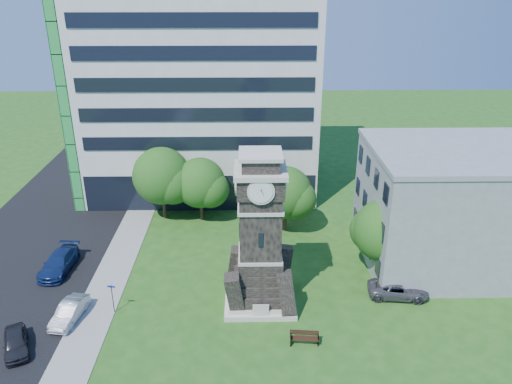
{
  "coord_description": "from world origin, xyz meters",
  "views": [
    {
      "loc": [
        2.16,
        -30.5,
        23.37
      ],
      "look_at": [
        2.79,
        8.41,
        6.47
      ],
      "focal_mm": 35.0,
      "sensor_mm": 36.0,
      "label": 1
    }
  ],
  "objects_px": {
    "car_street_north": "(59,263)",
    "car_east_lot": "(398,289)",
    "clock_tower": "(260,241)",
    "car_street_mid": "(70,312)",
    "street_sign": "(112,295)",
    "park_bench": "(304,337)",
    "car_street_south": "(16,343)"
  },
  "relations": [
    {
      "from": "clock_tower",
      "to": "car_street_north",
      "type": "height_order",
      "value": "clock_tower"
    },
    {
      "from": "clock_tower",
      "to": "street_sign",
      "type": "distance_m",
      "value": 11.75
    },
    {
      "from": "park_bench",
      "to": "street_sign",
      "type": "height_order",
      "value": "street_sign"
    },
    {
      "from": "car_street_south",
      "to": "car_street_north",
      "type": "xyz_separation_m",
      "value": [
        -0.53,
        10.02,
        0.12
      ]
    },
    {
      "from": "car_street_south",
      "to": "car_street_mid",
      "type": "distance_m",
      "value": 4.16
    },
    {
      "from": "car_street_south",
      "to": "car_street_north",
      "type": "relative_size",
      "value": 0.72
    },
    {
      "from": "clock_tower",
      "to": "park_bench",
      "type": "distance_m",
      "value": 7.56
    },
    {
      "from": "clock_tower",
      "to": "park_bench",
      "type": "relative_size",
      "value": 6.14
    },
    {
      "from": "park_bench",
      "to": "street_sign",
      "type": "xyz_separation_m",
      "value": [
        -13.99,
        3.74,
        0.98
      ]
    },
    {
      "from": "clock_tower",
      "to": "car_street_mid",
      "type": "bearing_deg",
      "value": -171.25
    },
    {
      "from": "car_street_north",
      "to": "park_bench",
      "type": "distance_m",
      "value": 22.32
    },
    {
      "from": "clock_tower",
      "to": "car_east_lot",
      "type": "bearing_deg",
      "value": 1.65
    },
    {
      "from": "clock_tower",
      "to": "car_east_lot",
      "type": "height_order",
      "value": "clock_tower"
    },
    {
      "from": "car_street_north",
      "to": "street_sign",
      "type": "relative_size",
      "value": 2.17
    },
    {
      "from": "car_street_mid",
      "to": "street_sign",
      "type": "bearing_deg",
      "value": 24.14
    },
    {
      "from": "car_street_south",
      "to": "car_east_lot",
      "type": "distance_m",
      "value": 28.16
    },
    {
      "from": "car_street_south",
      "to": "car_east_lot",
      "type": "height_order",
      "value": "car_east_lot"
    },
    {
      "from": "clock_tower",
      "to": "car_east_lot",
      "type": "distance_m",
      "value": 11.87
    },
    {
      "from": "car_east_lot",
      "to": "street_sign",
      "type": "distance_m",
      "value": 22.06
    },
    {
      "from": "car_street_north",
      "to": "park_bench",
      "type": "height_order",
      "value": "car_street_north"
    },
    {
      "from": "car_east_lot",
      "to": "street_sign",
      "type": "height_order",
      "value": "street_sign"
    },
    {
      "from": "clock_tower",
      "to": "car_street_north",
      "type": "relative_size",
      "value": 2.31
    },
    {
      "from": "clock_tower",
      "to": "street_sign",
      "type": "relative_size",
      "value": 5.02
    },
    {
      "from": "car_street_mid",
      "to": "car_east_lot",
      "type": "distance_m",
      "value": 25.13
    },
    {
      "from": "car_street_mid",
      "to": "street_sign",
      "type": "xyz_separation_m",
      "value": [
        3.03,
        0.81,
        0.85
      ]
    },
    {
      "from": "car_street_north",
      "to": "car_east_lot",
      "type": "xyz_separation_m",
      "value": [
        28.09,
        -4.26,
        -0.11
      ]
    },
    {
      "from": "car_east_lot",
      "to": "car_street_south",
      "type": "bearing_deg",
      "value": 108.05
    },
    {
      "from": "car_street_south",
      "to": "car_street_north",
      "type": "bearing_deg",
      "value": 68.47
    },
    {
      "from": "clock_tower",
      "to": "car_street_mid",
      "type": "relative_size",
      "value": 3.01
    },
    {
      "from": "car_street_north",
      "to": "park_bench",
      "type": "bearing_deg",
      "value": -21.64
    },
    {
      "from": "car_street_south",
      "to": "clock_tower",
      "type": "bearing_deg",
      "value": -6.43
    },
    {
      "from": "car_east_lot",
      "to": "street_sign",
      "type": "relative_size",
      "value": 1.95
    }
  ]
}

